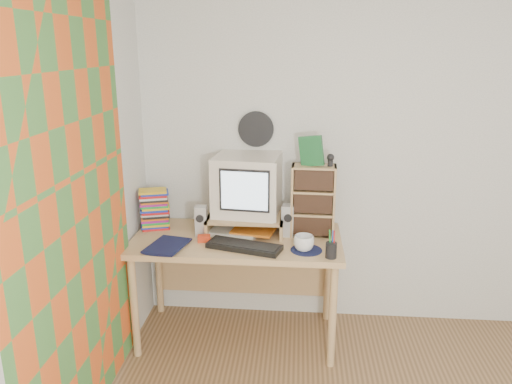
% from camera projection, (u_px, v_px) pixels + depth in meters
% --- Properties ---
extents(back_wall, '(3.50, 0.00, 3.50)m').
position_uv_depth(back_wall, '(389.00, 156.00, 3.48)').
color(back_wall, white).
rests_on(back_wall, floor).
extents(left_wall, '(0.00, 3.50, 3.50)m').
position_uv_depth(left_wall, '(10.00, 243.00, 1.96)').
color(left_wall, white).
rests_on(left_wall, floor).
extents(curtain, '(0.00, 2.20, 2.20)m').
position_uv_depth(curtain, '(75.00, 225.00, 2.44)').
color(curtain, '#D8561E').
rests_on(curtain, left_wall).
extents(wall_disc, '(0.25, 0.02, 0.25)m').
position_uv_depth(wall_disc, '(256.00, 129.00, 3.49)').
color(wall_disc, black).
rests_on(wall_disc, back_wall).
extents(desk, '(1.40, 0.70, 0.75)m').
position_uv_depth(desk, '(238.00, 252.00, 3.45)').
color(desk, tan).
rests_on(desk, floor).
extents(monitor_riser, '(0.52, 0.30, 0.12)m').
position_uv_depth(monitor_riser, '(246.00, 220.00, 3.42)').
color(monitor_riser, tan).
rests_on(monitor_riser, desk).
extents(crt_monitor, '(0.47, 0.47, 0.41)m').
position_uv_depth(crt_monitor, '(247.00, 186.00, 3.40)').
color(crt_monitor, silver).
rests_on(crt_monitor, monitor_riser).
extents(speaker_left, '(0.08, 0.08, 0.21)m').
position_uv_depth(speaker_left, '(201.00, 221.00, 3.37)').
color(speaker_left, silver).
rests_on(speaker_left, desk).
extents(speaker_right, '(0.09, 0.09, 0.22)m').
position_uv_depth(speaker_right, '(288.00, 220.00, 3.36)').
color(speaker_right, silver).
rests_on(speaker_right, desk).
extents(keyboard, '(0.50, 0.28, 0.03)m').
position_uv_depth(keyboard, '(244.00, 246.00, 3.17)').
color(keyboard, black).
rests_on(keyboard, desk).
extents(dvd_stack, '(0.22, 0.18, 0.27)m').
position_uv_depth(dvd_stack, '(155.00, 210.00, 3.50)').
color(dvd_stack, brown).
rests_on(dvd_stack, desk).
extents(cd_rack, '(0.30, 0.17, 0.49)m').
position_uv_depth(cd_rack, '(313.00, 201.00, 3.34)').
color(cd_rack, tan).
rests_on(cd_rack, desk).
extents(mug, '(0.13, 0.13, 0.10)m').
position_uv_depth(mug, '(304.00, 243.00, 3.13)').
color(mug, white).
rests_on(mug, desk).
extents(diary, '(0.30, 0.25, 0.05)m').
position_uv_depth(diary, '(152.00, 242.00, 3.21)').
color(diary, '#0F1337').
rests_on(diary, desk).
extents(mousepad, '(0.21, 0.21, 0.00)m').
position_uv_depth(mousepad, '(306.00, 250.00, 3.15)').
color(mousepad, black).
rests_on(mousepad, desk).
extents(pen_cup, '(0.08, 0.08, 0.14)m').
position_uv_depth(pen_cup, '(331.00, 247.00, 3.02)').
color(pen_cup, black).
rests_on(pen_cup, desk).
extents(papers, '(0.37, 0.30, 0.04)m').
position_uv_depth(papers, '(242.00, 230.00, 3.43)').
color(papers, beige).
rests_on(papers, desk).
extents(red_box, '(0.09, 0.07, 0.04)m').
position_uv_depth(red_box, '(204.00, 238.00, 3.29)').
color(red_box, red).
rests_on(red_box, desk).
extents(game_box, '(0.15, 0.08, 0.20)m').
position_uv_depth(game_box, '(311.00, 151.00, 3.24)').
color(game_box, '#1B5F2F').
rests_on(game_box, cd_rack).
extents(webcam, '(0.05, 0.05, 0.08)m').
position_uv_depth(webcam, '(330.00, 160.00, 3.24)').
color(webcam, black).
rests_on(webcam, cd_rack).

